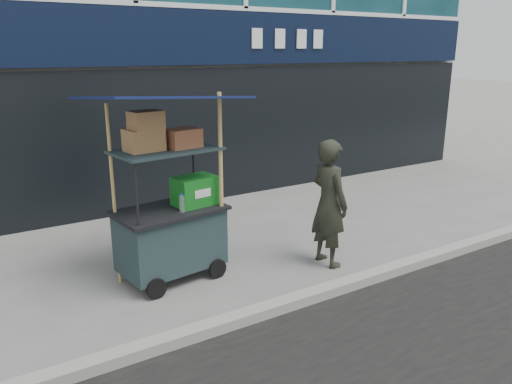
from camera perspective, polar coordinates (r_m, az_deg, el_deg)
ground at (r=5.68m, az=1.84°, el=-12.50°), size 80.00×80.00×0.00m
curb at (r=5.50m, az=3.04°, el=-12.78°), size 80.00×0.18×0.12m
vendor_cart at (r=6.03m, az=-9.68°, el=-2.64°), size 1.84×1.40×2.29m
vendor_man at (r=6.41m, az=8.34°, el=-1.26°), size 0.40×0.61×1.65m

